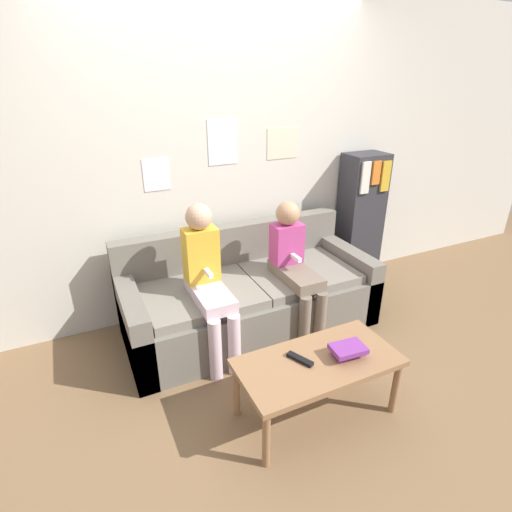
# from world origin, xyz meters

# --- Properties ---
(ground_plane) EXTENTS (10.00, 10.00, 0.00)m
(ground_plane) POSITION_xyz_m (0.00, 0.00, 0.00)
(ground_plane) COLOR brown
(wall_back) EXTENTS (8.00, 0.06, 2.60)m
(wall_back) POSITION_xyz_m (0.00, 1.06, 1.30)
(wall_back) COLOR beige
(wall_back) RESTS_ON ground_plane
(couch) EXTENTS (2.01, 0.85, 0.80)m
(couch) POSITION_xyz_m (0.00, 0.54, 0.27)
(couch) COLOR #6B665B
(couch) RESTS_ON ground_plane
(coffee_table) EXTENTS (0.97, 0.48, 0.41)m
(coffee_table) POSITION_xyz_m (-0.03, -0.51, 0.36)
(coffee_table) COLOR #8E6642
(coffee_table) RESTS_ON ground_plane
(person_left) EXTENTS (0.24, 0.58, 1.14)m
(person_left) POSITION_xyz_m (-0.41, 0.36, 0.64)
(person_left) COLOR silver
(person_left) RESTS_ON ground_plane
(person_right) EXTENTS (0.24, 0.58, 1.07)m
(person_right) POSITION_xyz_m (0.30, 0.35, 0.61)
(person_right) COLOR #756656
(person_right) RESTS_ON ground_plane
(tv_remote) EXTENTS (0.11, 0.17, 0.02)m
(tv_remote) POSITION_xyz_m (-0.13, -0.47, 0.42)
(tv_remote) COLOR black
(tv_remote) RESTS_ON coffee_table
(book_stack) EXTENTS (0.22, 0.16, 0.07)m
(book_stack) POSITION_xyz_m (0.15, -0.55, 0.45)
(book_stack) COLOR #7A3389
(book_stack) RESTS_ON coffee_table
(bookshelf) EXTENTS (0.39, 0.30, 1.28)m
(bookshelf) POSITION_xyz_m (1.36, 0.87, 0.65)
(bookshelf) COLOR #2D2D33
(bookshelf) RESTS_ON ground_plane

